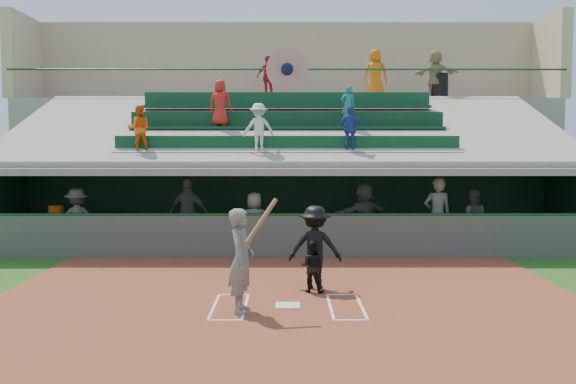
{
  "coord_description": "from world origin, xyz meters",
  "views": [
    {
      "loc": [
        -0.02,
        -11.13,
        2.82
      ],
      "look_at": [
        0.01,
        3.5,
        1.8
      ],
      "focal_mm": 40.0,
      "sensor_mm": 36.0,
      "label": 1
    }
  ],
  "objects_px": {
    "white_table": "(58,234)",
    "water_cooler": "(56,213)",
    "catcher": "(312,266)",
    "trash_bin": "(440,86)",
    "home_plate": "(288,306)",
    "batter_at_plate": "(242,260)"
  },
  "relations": [
    {
      "from": "catcher",
      "to": "batter_at_plate",
      "type": "bearing_deg",
      "value": 67.37
    },
    {
      "from": "white_table",
      "to": "water_cooler",
      "type": "relative_size",
      "value": 2.18
    },
    {
      "from": "catcher",
      "to": "trash_bin",
      "type": "xyz_separation_m",
      "value": [
        5.1,
        11.36,
        4.53
      ]
    },
    {
      "from": "trash_bin",
      "to": "home_plate",
      "type": "bearing_deg",
      "value": -114.09
    },
    {
      "from": "trash_bin",
      "to": "catcher",
      "type": "bearing_deg",
      "value": -114.19
    },
    {
      "from": "water_cooler",
      "to": "trash_bin",
      "type": "bearing_deg",
      "value": 26.97
    },
    {
      "from": "catcher",
      "to": "water_cooler",
      "type": "relative_size",
      "value": 2.45
    },
    {
      "from": "white_table",
      "to": "trash_bin",
      "type": "distance_m",
      "value": 14.15
    },
    {
      "from": "white_table",
      "to": "catcher",
      "type": "bearing_deg",
      "value": -28.33
    },
    {
      "from": "white_table",
      "to": "water_cooler",
      "type": "height_order",
      "value": "water_cooler"
    },
    {
      "from": "home_plate",
      "to": "water_cooler",
      "type": "height_order",
      "value": "water_cooler"
    },
    {
      "from": "batter_at_plate",
      "to": "home_plate",
      "type": "bearing_deg",
      "value": 25.73
    },
    {
      "from": "batter_at_plate",
      "to": "white_table",
      "type": "bearing_deg",
      "value": 129.19
    },
    {
      "from": "water_cooler",
      "to": "batter_at_plate",
      "type": "bearing_deg",
      "value": -50.58
    },
    {
      "from": "home_plate",
      "to": "water_cooler",
      "type": "distance_m",
      "value": 9.09
    },
    {
      "from": "white_table",
      "to": "home_plate",
      "type": "bearing_deg",
      "value": -35.82
    },
    {
      "from": "home_plate",
      "to": "catcher",
      "type": "height_order",
      "value": "catcher"
    },
    {
      "from": "water_cooler",
      "to": "trash_bin",
      "type": "xyz_separation_m",
      "value": [
        11.95,
        6.08,
        4.03
      ]
    },
    {
      "from": "home_plate",
      "to": "trash_bin",
      "type": "relative_size",
      "value": 0.47
    },
    {
      "from": "home_plate",
      "to": "batter_at_plate",
      "type": "xyz_separation_m",
      "value": [
        -0.78,
        -0.38,
        0.88
      ]
    },
    {
      "from": "water_cooler",
      "to": "catcher",
      "type": "bearing_deg",
      "value": -37.69
    },
    {
      "from": "batter_at_plate",
      "to": "trash_bin",
      "type": "bearing_deg",
      "value": 63.67
    }
  ]
}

